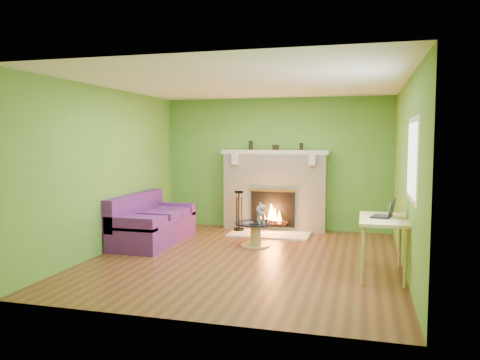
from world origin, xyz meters
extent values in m
plane|color=#512917|center=(0.00, 0.00, 0.00)|extent=(5.00, 5.00, 0.00)
plane|color=white|center=(0.00, 0.00, 2.60)|extent=(5.00, 5.00, 0.00)
plane|color=#4F8A2D|center=(0.00, 2.50, 1.30)|extent=(5.00, 0.00, 5.00)
plane|color=#4F8A2D|center=(0.00, -2.50, 1.30)|extent=(5.00, 0.00, 5.00)
plane|color=#4F8A2D|center=(-2.25, 0.00, 1.30)|extent=(0.00, 5.00, 5.00)
plane|color=#4F8A2D|center=(2.25, 0.00, 1.30)|extent=(0.00, 5.00, 5.00)
plane|color=silver|center=(2.24, -0.90, 1.55)|extent=(0.00, 1.20, 1.20)
plane|color=white|center=(2.23, -0.90, 1.55)|extent=(0.00, 1.06, 1.06)
cube|color=beige|center=(0.00, 2.33, 0.75)|extent=(2.00, 0.35, 1.50)
cube|color=black|center=(0.00, 2.13, 0.44)|extent=(0.85, 0.03, 0.68)
cube|color=gold|center=(0.00, 2.13, 0.80)|extent=(0.91, 0.02, 0.04)
cylinder|color=black|center=(0.00, 2.10, 0.16)|extent=(0.55, 0.07, 0.07)
cube|color=beige|center=(0.00, 2.30, 1.54)|extent=(2.10, 0.28, 0.08)
cube|color=beige|center=(-0.75, 2.11, 1.40)|extent=(0.12, 0.10, 0.20)
cube|color=beige|center=(0.75, 2.11, 1.40)|extent=(0.12, 0.10, 0.20)
cube|color=beige|center=(0.00, 1.80, 0.01)|extent=(1.50, 0.75, 0.03)
cube|color=beige|center=(0.00, 2.30, 1.54)|extent=(2.10, 0.28, 0.08)
cube|color=#4F1B68|center=(-1.80, 0.64, 0.21)|extent=(0.84, 1.87, 0.42)
cube|color=#4F1B68|center=(-2.15, 0.64, 0.57)|extent=(0.19, 1.87, 0.53)
cube|color=#4F1B68|center=(-1.80, -0.19, 0.48)|extent=(0.84, 0.19, 0.21)
cube|color=#4F1B68|center=(-1.80, 1.48, 0.48)|extent=(0.84, 0.19, 0.21)
cube|color=#4F1B68|center=(-1.75, 0.12, 0.48)|extent=(0.67, 0.50, 0.11)
cube|color=#4F1B68|center=(-1.75, 0.74, 0.48)|extent=(0.67, 0.50, 0.11)
cube|color=#4F1B68|center=(-1.75, 1.27, 0.48)|extent=(0.67, 0.50, 0.11)
cylinder|color=tan|center=(-0.04, 0.86, 0.01)|extent=(0.50, 0.50, 0.03)
cylinder|color=tan|center=(-0.04, 0.86, 0.20)|extent=(0.18, 0.18, 0.35)
cylinder|color=black|center=(-0.04, 0.86, 0.39)|extent=(0.71, 0.71, 0.02)
cube|color=tan|center=(1.95, -0.39, 0.75)|extent=(0.60, 1.04, 0.04)
cylinder|color=tan|center=(1.70, -0.85, 0.36)|extent=(0.05, 0.05, 0.73)
cylinder|color=tan|center=(2.20, -0.85, 0.36)|extent=(0.05, 0.05, 0.73)
cylinder|color=tan|center=(1.70, 0.08, 0.36)|extent=(0.05, 0.05, 0.73)
cylinder|color=tan|center=(2.20, 0.08, 0.36)|extent=(0.05, 0.05, 0.73)
cube|color=#949497|center=(-0.14, 0.74, 0.41)|extent=(0.16, 0.14, 0.02)
cube|color=black|center=(-0.02, 0.68, 0.41)|extent=(0.16, 0.06, 0.02)
cylinder|color=black|center=(-0.49, 2.33, 1.67)|extent=(0.08, 0.08, 0.18)
cylinder|color=black|center=(0.51, 2.33, 1.65)|extent=(0.07, 0.07, 0.14)
cube|color=black|center=(0.02, 2.33, 1.63)|extent=(0.12, 0.08, 0.10)
camera|label=1|loc=(1.69, -6.69, 1.79)|focal=35.00mm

